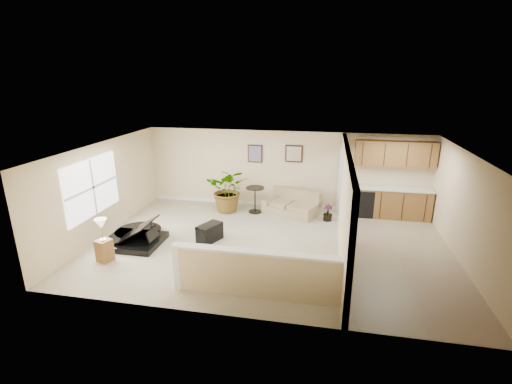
% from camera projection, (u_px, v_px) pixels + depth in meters
% --- Properties ---
extents(floor, '(9.00, 9.00, 0.00)m').
position_uv_depth(floor, '(269.00, 246.00, 9.48)').
color(floor, tan).
rests_on(floor, ground).
extents(back_wall, '(9.00, 0.04, 2.50)m').
position_uv_depth(back_wall, '(284.00, 170.00, 11.91)').
color(back_wall, beige).
rests_on(back_wall, floor).
extents(front_wall, '(9.00, 0.04, 2.50)m').
position_uv_depth(front_wall, '(242.00, 255.00, 6.30)').
color(front_wall, beige).
rests_on(front_wall, floor).
extents(left_wall, '(0.04, 6.00, 2.50)m').
position_uv_depth(left_wall, '(104.00, 189.00, 9.93)').
color(left_wall, beige).
rests_on(left_wall, floor).
extents(right_wall, '(0.04, 6.00, 2.50)m').
position_uv_depth(right_wall, '(468.00, 212.00, 8.28)').
color(right_wall, beige).
rests_on(right_wall, floor).
extents(ceiling, '(9.00, 6.00, 0.04)m').
position_uv_depth(ceiling, '(270.00, 149.00, 8.72)').
color(ceiling, silver).
rests_on(ceiling, back_wall).
extents(kitchen_vinyl, '(2.70, 6.00, 0.01)m').
position_uv_depth(kitchen_vinyl, '(398.00, 256.00, 8.90)').
color(kitchen_vinyl, gray).
rests_on(kitchen_vinyl, floor).
extents(interior_partition, '(0.18, 5.99, 2.50)m').
position_uv_depth(interior_partition, '(344.00, 202.00, 9.02)').
color(interior_partition, beige).
rests_on(interior_partition, floor).
extents(pony_half_wall, '(3.42, 0.22, 1.00)m').
position_uv_depth(pony_half_wall, '(254.00, 273.00, 7.16)').
color(pony_half_wall, beige).
rests_on(pony_half_wall, floor).
extents(left_window, '(0.05, 2.15, 1.45)m').
position_uv_depth(left_window, '(92.00, 187.00, 9.39)').
color(left_window, white).
rests_on(left_window, left_wall).
extents(wall_art_left, '(0.48, 0.04, 0.58)m').
position_uv_depth(wall_art_left, '(255.00, 154.00, 11.90)').
color(wall_art_left, '#331B12').
rests_on(wall_art_left, back_wall).
extents(wall_mirror, '(0.55, 0.04, 0.55)m').
position_uv_depth(wall_mirror, '(294.00, 154.00, 11.66)').
color(wall_mirror, '#331B12').
rests_on(wall_mirror, back_wall).
extents(kitchen_cabinets, '(2.36, 0.65, 2.33)m').
position_uv_depth(kitchen_cabinets, '(388.00, 189.00, 11.19)').
color(kitchen_cabinets, brown).
rests_on(kitchen_cabinets, floor).
extents(piano, '(1.72, 1.78, 1.36)m').
position_uv_depth(piano, '(133.00, 221.00, 9.54)').
color(piano, black).
rests_on(piano, floor).
extents(piano_bench, '(0.61, 0.79, 0.47)m').
position_uv_depth(piano_bench, '(210.00, 233.00, 9.68)').
color(piano_bench, black).
rests_on(piano_bench, floor).
extents(loveseat, '(2.00, 1.54, 0.94)m').
position_uv_depth(loveseat, '(292.00, 202.00, 11.63)').
color(loveseat, tan).
rests_on(loveseat, floor).
extents(accent_table, '(0.57, 0.57, 0.83)m').
position_uv_depth(accent_table, '(255.00, 196.00, 11.62)').
color(accent_table, black).
rests_on(accent_table, floor).
extents(palm_plant, '(1.32, 1.16, 1.43)m').
position_uv_depth(palm_plant, '(229.00, 190.00, 11.68)').
color(palm_plant, black).
rests_on(palm_plant, floor).
extents(small_plant, '(0.28, 0.28, 0.49)m').
position_uv_depth(small_plant, '(328.00, 214.00, 11.05)').
color(small_plant, black).
rests_on(small_plant, floor).
extents(lamp_stand, '(0.39, 0.39, 1.05)m').
position_uv_depth(lamp_stand, '(104.00, 243.00, 8.58)').
color(lamp_stand, brown).
rests_on(lamp_stand, floor).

